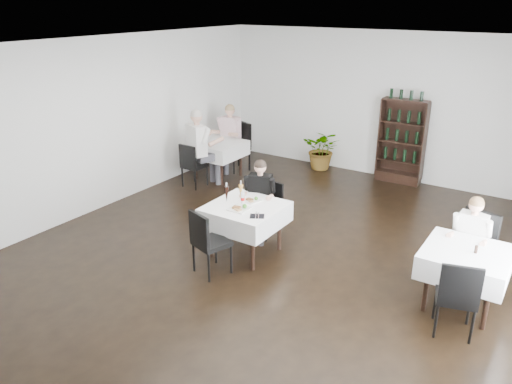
% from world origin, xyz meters
% --- Properties ---
extents(room_shell, '(9.00, 9.00, 9.00)m').
position_xyz_m(room_shell, '(0.00, 0.00, 1.50)').
color(room_shell, black).
rests_on(room_shell, ground).
extents(wine_shelf, '(0.90, 0.28, 1.75)m').
position_xyz_m(wine_shelf, '(0.60, 4.31, 0.85)').
color(wine_shelf, black).
rests_on(wine_shelf, ground).
extents(main_table, '(1.03, 1.03, 0.77)m').
position_xyz_m(main_table, '(-0.30, 0.00, 0.62)').
color(main_table, black).
rests_on(main_table, ground).
extents(left_table, '(0.98, 0.98, 0.77)m').
position_xyz_m(left_table, '(-2.70, 2.50, 0.62)').
color(left_table, black).
rests_on(left_table, ground).
extents(right_table, '(0.98, 0.98, 0.77)m').
position_xyz_m(right_table, '(2.70, 0.30, 0.62)').
color(right_table, black).
rests_on(right_table, ground).
extents(potted_tree, '(0.94, 0.86, 0.91)m').
position_xyz_m(potted_tree, '(-1.09, 4.20, 0.45)').
color(potted_tree, '#28591E').
rests_on(potted_tree, ground).
extents(main_chair_far, '(0.46, 0.46, 0.87)m').
position_xyz_m(main_chair_far, '(-0.37, 0.76, 0.50)').
color(main_chair_far, black).
rests_on(main_chair_far, ground).
extents(main_chair_near, '(0.54, 0.54, 0.94)m').
position_xyz_m(main_chair_near, '(-0.39, -0.80, 0.54)').
color(main_chair_near, black).
rests_on(main_chair_near, ground).
extents(left_chair_far, '(0.62, 0.62, 1.06)m').
position_xyz_m(left_chair_far, '(-2.63, 3.18, 0.60)').
color(left_chair_far, black).
rests_on(left_chair_far, ground).
extents(left_chair_near, '(0.43, 0.43, 0.90)m').
position_xyz_m(left_chair_near, '(-2.77, 1.73, 0.51)').
color(left_chair_near, black).
rests_on(left_chair_near, ground).
extents(right_chair_far, '(0.59, 0.60, 1.03)m').
position_xyz_m(right_chair_far, '(2.68, 0.88, 0.59)').
color(right_chair_far, black).
rests_on(right_chair_far, ground).
extents(right_chair_near, '(0.53, 0.54, 0.95)m').
position_xyz_m(right_chair_near, '(2.76, -0.35, 0.54)').
color(right_chair_near, black).
rests_on(right_chair_near, ground).
extents(diner_main, '(0.55, 0.59, 1.29)m').
position_xyz_m(diner_main, '(-0.41, 0.54, 0.75)').
color(diner_main, '#403F47').
rests_on(diner_main, ground).
extents(diner_left_far, '(0.57, 0.57, 1.46)m').
position_xyz_m(diner_left_far, '(-2.79, 3.01, 0.85)').
color(diner_left_far, '#403F47').
rests_on(diner_left_far, ground).
extents(diner_left_near, '(0.70, 0.74, 1.59)m').
position_xyz_m(diner_left_near, '(-2.65, 1.89, 0.92)').
color(diner_left_near, '#403F47').
rests_on(diner_left_near, ground).
extents(diner_right_far, '(0.48, 0.48, 1.26)m').
position_xyz_m(diner_right_far, '(2.63, 0.82, 0.73)').
color(diner_right_far, '#403F47').
rests_on(diner_right_far, ground).
extents(plate_far, '(0.28, 0.28, 0.07)m').
position_xyz_m(plate_far, '(-0.31, 0.19, 0.79)').
color(plate_far, white).
rests_on(plate_far, main_table).
extents(plate_near, '(0.27, 0.27, 0.08)m').
position_xyz_m(plate_near, '(-0.28, -0.17, 0.79)').
color(plate_near, white).
rests_on(plate_near, main_table).
extents(pilsner_dark, '(0.07, 0.07, 0.30)m').
position_xyz_m(pilsner_dark, '(-0.61, -0.04, 0.89)').
color(pilsner_dark, black).
rests_on(pilsner_dark, main_table).
extents(pilsner_lager, '(0.07, 0.07, 0.31)m').
position_xyz_m(pilsner_lager, '(-0.46, 0.13, 0.90)').
color(pilsner_lager, '#B37B2D').
rests_on(pilsner_lager, main_table).
extents(coke_bottle, '(0.06, 0.06, 0.23)m').
position_xyz_m(coke_bottle, '(-0.37, 0.03, 0.86)').
color(coke_bottle, silver).
rests_on(coke_bottle, main_table).
extents(napkin_cutlery, '(0.25, 0.23, 0.02)m').
position_xyz_m(napkin_cutlery, '(0.05, -0.23, 0.78)').
color(napkin_cutlery, black).
rests_on(napkin_cutlery, main_table).
extents(pepper_mill, '(0.04, 0.04, 0.10)m').
position_xyz_m(pepper_mill, '(2.79, 0.29, 0.82)').
color(pepper_mill, black).
rests_on(pepper_mill, right_table).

